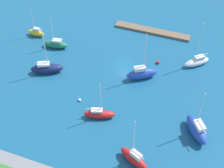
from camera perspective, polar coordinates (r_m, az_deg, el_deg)
name	(u,v)px	position (r m, az deg, el deg)	size (l,w,h in m)	color
water	(124,66)	(75.69, 2.08, 3.14)	(160.00, 160.00, 0.00)	#19567F
pier_dock	(152,31)	(86.55, 6.94, 9.08)	(19.48, 2.34, 0.61)	brown
sailboat_blue_east_end	(197,129)	(63.17, 14.42, -7.53)	(5.91, 7.02, 10.55)	#2347B2
sailboat_yellow_mid_basin	(36,33)	(86.36, -12.98, 8.65)	(4.56, 1.40, 8.41)	yellow
sailboat_red_lone_north	(99,114)	(64.28, -2.21, -5.16)	(6.30, 3.56, 9.10)	red
sailboat_navy_along_channel	(47,68)	(74.70, -11.21, 2.70)	(7.51, 5.15, 11.71)	#141E4C
sailboat_green_by_breakwater	(55,44)	(81.51, -9.73, 6.82)	(6.20, 2.93, 8.95)	#19724C
sailboat_white_lone_south	(197,61)	(77.68, 14.46, 3.79)	(5.94, 5.51, 11.40)	white
sailboat_blue_far_north	(142,73)	(71.96, 5.14, 1.83)	(6.84, 5.27, 11.75)	#2347B2
sailboat_red_near_pier	(134,158)	(57.97, 3.78, -12.63)	(6.02, 4.02, 10.85)	red
mooring_buoy_red	(158,62)	(76.77, 7.94, 3.76)	(0.78, 0.78, 0.78)	red
mooring_buoy_white	(80,100)	(67.90, -5.61, -2.75)	(0.62, 0.62, 0.62)	white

